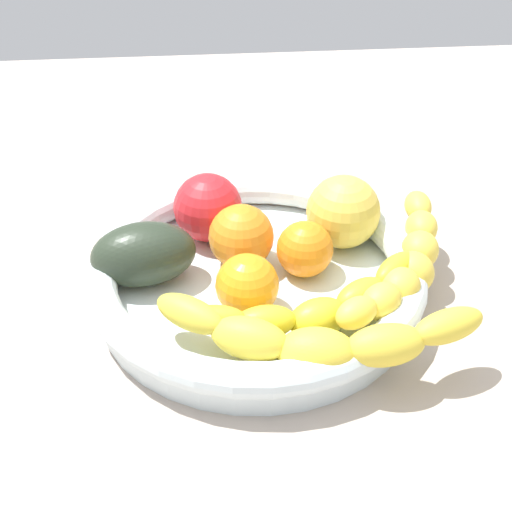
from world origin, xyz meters
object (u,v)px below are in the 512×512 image
avocado_dark (144,254)px  orange_mid_right (241,237)px  orange_front (305,249)px  apple_yellow (343,212)px  fruit_bowl (256,278)px  banana_draped_left (315,307)px  orange_mid_left (247,285)px  banana_draped_right (405,265)px  banana_arching_top (317,339)px  tomato_red (208,208)px

avocado_dark → orange_mid_right: bearing=-78.2°
orange_front → apple_yellow: 6.20cm
fruit_bowl → banana_draped_left: (-6.63, -4.33, 1.82)cm
orange_mid_left → apple_yellow: (9.42, -9.84, 0.79)cm
banana_draped_right → banana_arching_top: (-9.00, 9.13, 0.05)cm
banana_arching_top → avocado_dark: 18.38cm
tomato_red → avocado_dark: bearing=137.9°
orange_front → fruit_bowl: bearing=105.4°
tomato_red → fruit_bowl: bearing=-152.8°
banana_draped_left → orange_mid_right: 11.15cm
orange_front → apple_yellow: (4.44, -4.23, 0.93)cm
banana_draped_left → tomato_red: size_ratio=3.20×
banana_draped_left → orange_front: 7.89cm
orange_front → tomato_red: size_ratio=0.78×
orange_front → avocado_dark: avocado_dark is taller
banana_draped_left → orange_front: bearing=-1.6°
orange_front → apple_yellow: size_ratio=0.74×
avocado_dark → tomato_red: size_ratio=1.42×
banana_draped_left → orange_mid_left: (2.90, 5.39, 0.39)cm
banana_draped_right → apple_yellow: bearing=29.3°
tomato_red → apple_yellow: bearing=-99.4°
apple_yellow → avocado_dark: bearing=103.4°
fruit_bowl → banana_arching_top: (-10.87, -3.89, 2.12)cm
apple_yellow → banana_draped_left: bearing=160.1°
banana_draped_right → apple_yellow: (7.55, 4.24, 0.94)cm
banana_arching_top → avocado_dark: size_ratio=2.86×
banana_draped_left → orange_mid_left: size_ratio=3.89×
orange_mid_left → tomato_red: tomato_red is taller
fruit_bowl → orange_mid_left: bearing=164.1°
banana_draped_left → tomato_red: tomato_red is taller
banana_draped_right → avocado_dark: avocado_dark is taller
banana_arching_top → orange_front: 12.13cm
orange_mid_left → fruit_bowl: bearing=-15.9°
fruit_bowl → banana_draped_right: (-1.87, -13.01, 2.07)cm
banana_draped_right → banana_arching_top: 12.82cm
banana_arching_top → tomato_red: bearing=22.9°
fruit_bowl → orange_mid_right: size_ratio=5.06×
banana_draped_left → orange_front: orange_front is taller
tomato_red → banana_draped_right: bearing=-119.6°
banana_draped_right → avocado_dark: size_ratio=2.05×
apple_yellow → tomato_red: (2.12, 12.78, -0.20)cm
avocado_dark → tomato_red: (6.57, -5.95, 0.42)cm
banana_draped_right → orange_mid_right: orange_mid_right is taller
orange_mid_right → banana_arching_top: bearing=-160.3°
banana_draped_left → orange_mid_left: orange_mid_left is taller
banana_draped_right → orange_mid_right: 14.97cm
orange_front → orange_mid_left: size_ratio=0.95×
fruit_bowl → orange_mid_right: 4.12cm
orange_mid_left → tomato_red: 11.92cm
banana_arching_top → tomato_red: 20.28cm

